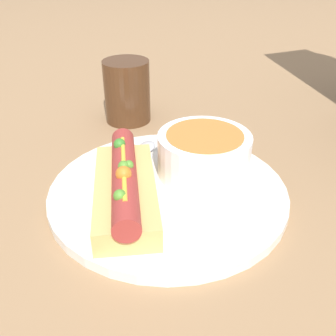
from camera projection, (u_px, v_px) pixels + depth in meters
ground_plane at (168, 196)px, 0.49m from camera, size 4.00×4.00×0.00m
dinner_plate at (168, 192)px, 0.49m from camera, size 0.29×0.29×0.01m
hot_dog at (125, 187)px, 0.45m from camera, size 0.19×0.11×0.06m
soup_bowl at (204, 152)px, 0.50m from camera, size 0.12×0.12×0.06m
spoon at (142, 155)px, 0.55m from camera, size 0.12×0.10×0.01m
drinking_glass at (127, 91)px, 0.66m from camera, size 0.08×0.08×0.10m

